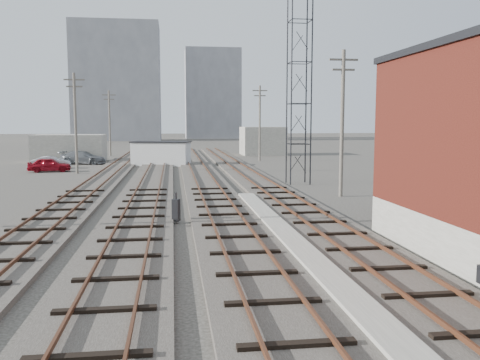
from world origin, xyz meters
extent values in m
plane|color=#282621|center=(0.00, 60.00, 0.00)|extent=(320.00, 320.00, 0.00)
cube|color=#332D28|center=(2.50, 39.00, 0.10)|extent=(3.20, 90.00, 0.20)
cube|color=#4C2816|center=(1.78, 39.00, 0.33)|extent=(0.07, 90.00, 0.12)
cube|color=#4C2816|center=(3.22, 39.00, 0.33)|extent=(0.07, 90.00, 0.12)
cube|color=#332D28|center=(-1.50, 39.00, 0.10)|extent=(3.20, 90.00, 0.20)
cube|color=#4C2816|center=(-2.22, 39.00, 0.33)|extent=(0.07, 90.00, 0.12)
cube|color=#4C2816|center=(-0.78, 39.00, 0.33)|extent=(0.07, 90.00, 0.12)
cube|color=#332D28|center=(-5.50, 39.00, 0.10)|extent=(3.20, 90.00, 0.20)
cube|color=#4C2816|center=(-6.22, 39.00, 0.33)|extent=(0.07, 90.00, 0.12)
cube|color=#4C2816|center=(-4.78, 39.00, 0.33)|extent=(0.07, 90.00, 0.12)
cube|color=#332D28|center=(-9.50, 39.00, 0.10)|extent=(3.20, 90.00, 0.20)
cube|color=#4C2816|center=(-10.22, 39.00, 0.33)|extent=(0.07, 90.00, 0.12)
cube|color=#4C2816|center=(-8.78, 39.00, 0.33)|extent=(0.07, 90.00, 0.12)
cube|color=gray|center=(0.50, 14.00, 0.13)|extent=(0.90, 28.00, 0.26)
cylinder|color=black|center=(4.75, 34.25, 7.50)|extent=(0.10, 0.10, 15.00)
cylinder|color=black|center=(6.25, 34.25, 7.50)|extent=(0.10, 0.10, 15.00)
cylinder|color=black|center=(4.75, 35.75, 7.50)|extent=(0.10, 0.10, 15.00)
cylinder|color=black|center=(6.25, 35.75, 7.50)|extent=(0.10, 0.10, 15.00)
cylinder|color=#595147|center=(-12.50, 45.00, 4.50)|extent=(0.24, 0.24, 9.00)
cube|color=#595147|center=(-12.50, 45.00, 8.40)|extent=(1.80, 0.12, 0.12)
cube|color=#595147|center=(-12.50, 45.00, 7.80)|extent=(1.40, 0.12, 0.12)
cylinder|color=#595147|center=(-12.50, 70.00, 4.50)|extent=(0.24, 0.24, 9.00)
cube|color=#595147|center=(-12.50, 70.00, 8.40)|extent=(1.80, 0.12, 0.12)
cube|color=#595147|center=(-12.50, 70.00, 7.80)|extent=(1.40, 0.12, 0.12)
cylinder|color=#595147|center=(6.50, 28.00, 4.50)|extent=(0.24, 0.24, 9.00)
cube|color=#595147|center=(6.50, 28.00, 8.40)|extent=(1.80, 0.12, 0.12)
cube|color=#595147|center=(6.50, 28.00, 7.80)|extent=(1.40, 0.12, 0.12)
cylinder|color=#595147|center=(6.50, 58.00, 4.50)|extent=(0.24, 0.24, 9.00)
cube|color=#595147|center=(6.50, 58.00, 8.40)|extent=(1.80, 0.12, 0.12)
cube|color=#595147|center=(6.50, 58.00, 7.80)|extent=(1.40, 0.12, 0.12)
cube|color=gray|center=(-18.00, 135.00, 15.00)|extent=(22.00, 14.00, 30.00)
cube|color=gray|center=(8.00, 150.00, 13.00)|extent=(16.00, 12.00, 26.00)
cube|color=gray|center=(-16.00, 60.00, 1.60)|extent=(8.00, 5.00, 3.20)
cube|color=gray|center=(9.00, 70.00, 2.00)|extent=(6.00, 6.00, 4.00)
cube|color=black|center=(-3.77, 20.76, 0.61)|extent=(0.41, 0.41, 1.02)
cylinder|color=black|center=(-3.77, 20.76, 1.27)|extent=(0.08, 0.08, 0.31)
cube|color=silver|center=(-5.15, 52.98, 1.25)|extent=(6.43, 3.97, 2.50)
cube|color=black|center=(-5.15, 52.98, 2.55)|extent=(6.68, 4.21, 0.12)
imported|color=maroon|center=(-15.39, 47.05, 0.66)|extent=(4.01, 1.94, 1.32)
imported|color=#B5B7BE|center=(-16.06, 50.76, 0.61)|extent=(3.81, 1.58, 1.23)
imported|color=slate|center=(-13.84, 55.91, 0.73)|extent=(5.38, 3.10, 1.47)
camera|label=1|loc=(-3.87, -2.33, 4.58)|focal=38.00mm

